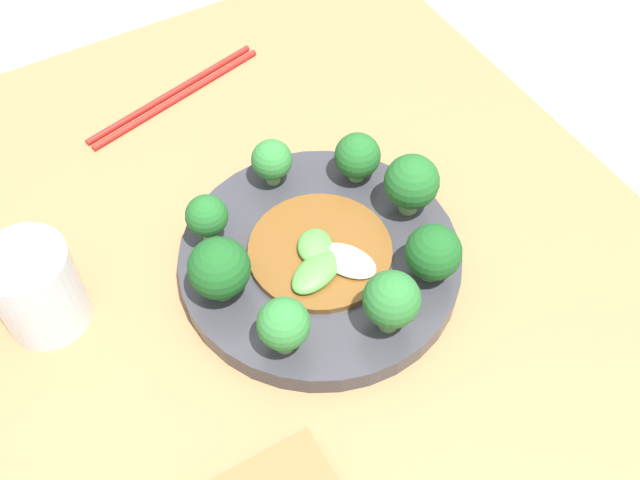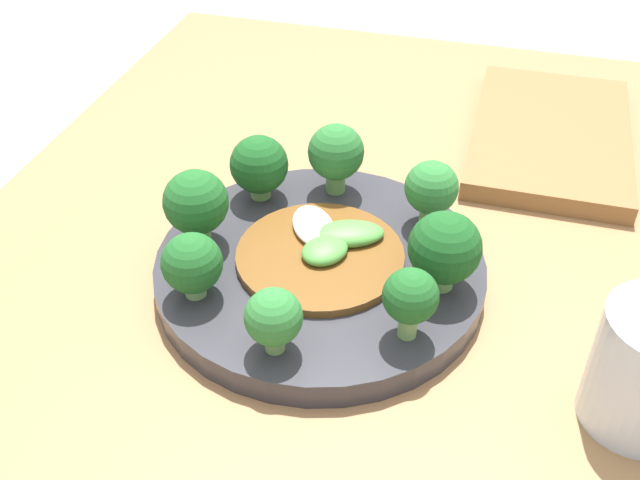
# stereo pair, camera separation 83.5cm
# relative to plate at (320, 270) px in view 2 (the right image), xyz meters

# --- Properties ---
(plate) EXTENTS (0.27, 0.27, 0.02)m
(plate) POSITION_rel_plate_xyz_m (0.00, 0.00, 0.00)
(plate) COLOR #333338
(plate) RESTS_ON table
(broccoli_north) EXTENTS (0.06, 0.06, 0.07)m
(broccoli_north) POSITION_rel_plate_xyz_m (0.01, 0.10, 0.05)
(broccoli_north) COLOR #7AAD5B
(broccoli_north) RESTS_ON plate
(broccoli_northwest) EXTENTS (0.05, 0.05, 0.06)m
(broccoli_northwest) POSITION_rel_plate_xyz_m (-0.07, 0.08, 0.05)
(broccoli_northwest) COLOR #7AAD5B
(broccoli_northwest) RESTS_ON plate
(broccoli_west) EXTENTS (0.05, 0.05, 0.07)m
(broccoli_west) POSITION_rel_plate_xyz_m (-0.10, -0.01, 0.05)
(broccoli_west) COLOR #70A356
(broccoli_west) RESTS_ON plate
(broccoli_east) EXTENTS (0.04, 0.04, 0.05)m
(broccoli_east) POSITION_rel_plate_xyz_m (0.10, -0.00, 0.04)
(broccoli_east) COLOR #7AAD5B
(broccoli_east) RESTS_ON plate
(broccoli_northeast) EXTENTS (0.04, 0.04, 0.06)m
(broccoli_northeast) POSITION_rel_plate_xyz_m (0.06, 0.08, 0.05)
(broccoli_northeast) COLOR #7AAD5B
(broccoli_northeast) RESTS_ON plate
(broccoli_southeast) EXTENTS (0.05, 0.05, 0.05)m
(broccoli_southeast) POSITION_rel_plate_xyz_m (0.07, -0.08, 0.04)
(broccoli_southeast) COLOR #89B76B
(broccoli_southeast) RESTS_ON plate
(broccoli_south) EXTENTS (0.05, 0.05, 0.07)m
(broccoli_south) POSITION_rel_plate_xyz_m (0.00, -0.10, 0.05)
(broccoli_south) COLOR #70A356
(broccoli_south) RESTS_ON plate
(broccoli_southwest) EXTENTS (0.05, 0.05, 0.06)m
(broccoli_southwest) POSITION_rel_plate_xyz_m (-0.07, -0.08, 0.04)
(broccoli_southwest) COLOR #7AAD5B
(broccoli_southwest) RESTS_ON plate
(stirfry_center) EXTENTS (0.14, 0.14, 0.02)m
(stirfry_center) POSITION_rel_plate_xyz_m (-0.01, 0.00, 0.02)
(stirfry_center) COLOR brown
(stirfry_center) RESTS_ON plate
(cutting_board) EXTENTS (0.26, 0.16, 0.02)m
(cutting_board) POSITION_rel_plate_xyz_m (-0.27, 0.17, -0.00)
(cutting_board) COLOR brown
(cutting_board) RESTS_ON table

